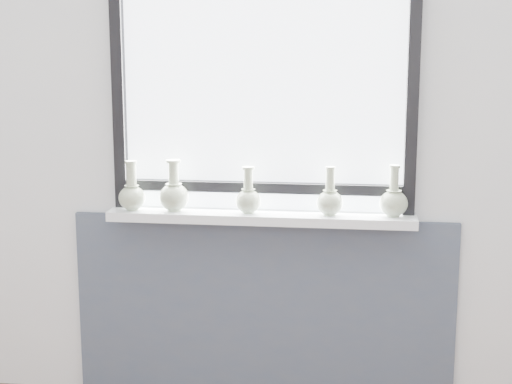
# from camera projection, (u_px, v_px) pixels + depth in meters

# --- Properties ---
(back_wall) EXTENTS (3.60, 0.02, 2.60)m
(back_wall) POSITION_uv_depth(u_px,v_px,m) (264.00, 117.00, 3.38)
(back_wall) COLOR silver
(back_wall) RESTS_ON ground
(apron_panel) EXTENTS (1.70, 0.03, 0.86)m
(apron_panel) POSITION_uv_depth(u_px,v_px,m) (263.00, 311.00, 3.52)
(apron_panel) COLOR #424A56
(apron_panel) RESTS_ON ground
(windowsill) EXTENTS (1.32, 0.18, 0.04)m
(windowsill) POSITION_uv_depth(u_px,v_px,m) (261.00, 217.00, 3.36)
(windowsill) COLOR white
(windowsill) RESTS_ON apron_panel
(window) EXTENTS (1.30, 0.06, 1.05)m
(window) POSITION_uv_depth(u_px,v_px,m) (263.00, 84.00, 3.32)
(window) COLOR black
(window) RESTS_ON windowsill
(vase_a) EXTENTS (0.12, 0.12, 0.22)m
(vase_a) POSITION_uv_depth(u_px,v_px,m) (132.00, 194.00, 3.39)
(vase_a) COLOR #B0C09E
(vase_a) RESTS_ON windowsill
(vase_b) EXTENTS (0.13, 0.13, 0.22)m
(vase_b) POSITION_uv_depth(u_px,v_px,m) (174.00, 194.00, 3.38)
(vase_b) COLOR #B0C09E
(vase_b) RESTS_ON windowsill
(vase_c) EXTENTS (0.11, 0.11, 0.20)m
(vase_c) POSITION_uv_depth(u_px,v_px,m) (248.00, 198.00, 3.34)
(vase_c) COLOR #B0C09E
(vase_c) RESTS_ON windowsill
(vase_d) EXTENTS (0.11, 0.11, 0.21)m
(vase_d) POSITION_uv_depth(u_px,v_px,m) (330.00, 200.00, 3.30)
(vase_d) COLOR #B0C09E
(vase_d) RESTS_ON windowsill
(vase_e) EXTENTS (0.12, 0.12, 0.22)m
(vase_e) POSITION_uv_depth(u_px,v_px,m) (394.00, 201.00, 3.27)
(vase_e) COLOR #B0C09E
(vase_e) RESTS_ON windowsill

